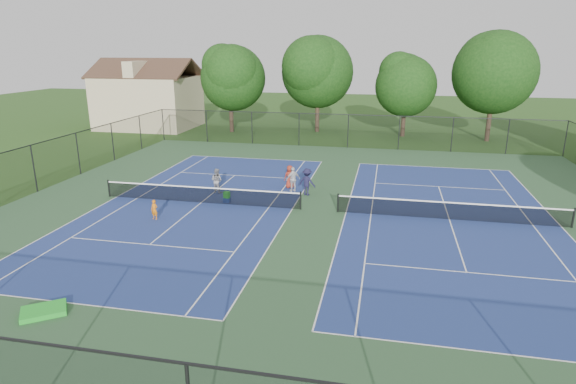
% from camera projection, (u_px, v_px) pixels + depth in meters
% --- Properties ---
extents(ground, '(140.00, 140.00, 0.00)m').
position_uv_depth(ground, '(319.00, 211.00, 26.93)').
color(ground, '#234716').
rests_on(ground, ground).
extents(court_pad, '(36.00, 36.00, 0.01)m').
position_uv_depth(court_pad, '(319.00, 211.00, 26.93)').
color(court_pad, '#2D5131').
rests_on(court_pad, ground).
extents(tennis_court_left, '(12.00, 23.83, 1.07)m').
position_uv_depth(tennis_court_left, '(201.00, 201.00, 28.27)').
color(tennis_court_left, navy).
rests_on(tennis_court_left, ground).
extents(tennis_court_right, '(12.00, 23.83, 1.07)m').
position_uv_depth(tennis_court_right, '(449.00, 218.00, 25.53)').
color(tennis_court_right, navy).
rests_on(tennis_court_right, ground).
extents(perimeter_fence, '(36.08, 36.08, 3.02)m').
position_uv_depth(perimeter_fence, '(319.00, 183.00, 26.46)').
color(perimeter_fence, black).
rests_on(perimeter_fence, ground).
extents(tree_back_a, '(6.80, 6.80, 9.15)m').
position_uv_depth(tree_back_a, '(230.00, 74.00, 50.21)').
color(tree_back_a, '#2D2116').
rests_on(tree_back_a, ground).
extents(tree_back_b, '(7.60, 7.60, 10.03)m').
position_uv_depth(tree_back_b, '(318.00, 69.00, 50.16)').
color(tree_back_b, '#2D2116').
rests_on(tree_back_b, ground).
extents(tree_back_c, '(6.00, 6.00, 8.40)m').
position_uv_depth(tree_back_c, '(406.00, 82.00, 47.78)').
color(tree_back_c, '#2D2116').
rests_on(tree_back_c, ground).
extents(tree_back_d, '(7.80, 7.80, 10.37)m').
position_uv_depth(tree_back_d, '(495.00, 69.00, 44.89)').
color(tree_back_d, '#2D2116').
rests_on(tree_back_d, ground).
extents(clapboard_house, '(10.80, 8.10, 7.65)m').
position_uv_depth(clapboard_house, '(149.00, 100.00, 53.96)').
color(clapboard_house, tan).
rests_on(clapboard_house, ground).
extents(child_player, '(0.43, 0.33, 1.08)m').
position_uv_depth(child_player, '(154.00, 210.00, 25.45)').
color(child_player, orange).
rests_on(child_player, ground).
extents(instructor, '(0.88, 0.76, 1.55)m').
position_uv_depth(instructor, '(217.00, 181.00, 30.09)').
color(instructor, gray).
rests_on(instructor, ground).
extents(bystander_a, '(0.98, 0.86, 1.59)m').
position_uv_depth(bystander_a, '(293.00, 179.00, 30.30)').
color(bystander_a, silver).
rests_on(bystander_a, ground).
extents(bystander_b, '(1.24, 0.95, 1.69)m').
position_uv_depth(bystander_b, '(307.00, 182.00, 29.54)').
color(bystander_b, '#191734').
rests_on(bystander_b, ground).
extents(bystander_c, '(0.87, 0.78, 1.50)m').
position_uv_depth(bystander_c, '(290.00, 177.00, 31.10)').
color(bystander_c, maroon).
rests_on(bystander_c, ground).
extents(ball_crate, '(0.41, 0.29, 0.28)m').
position_uv_depth(ball_crate, '(227.00, 200.00, 28.35)').
color(ball_crate, navy).
rests_on(ball_crate, ground).
extents(ball_hopper, '(0.37, 0.31, 0.38)m').
position_uv_depth(ball_hopper, '(227.00, 195.00, 28.25)').
color(ball_hopper, green).
rests_on(ball_hopper, ball_crate).
extents(green_tarp, '(1.75, 1.66, 0.18)m').
position_uv_depth(green_tarp, '(44.00, 311.00, 16.53)').
color(green_tarp, green).
rests_on(green_tarp, ground).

